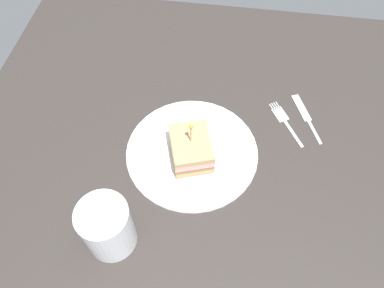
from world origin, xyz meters
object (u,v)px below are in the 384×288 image
plate (192,151)px  knife (306,115)px  fork (284,119)px  drink_glass (108,229)px  sandwich_half_center (189,148)px

plate → knife: 24.68cm
fork → knife: size_ratio=0.88×
drink_glass → fork: (28.97, -27.55, -4.40)cm
plate → sandwich_half_center: size_ratio=2.35×
sandwich_half_center → knife: size_ratio=0.86×
sandwich_half_center → plate: bearing=-20.2°
fork → drink_glass: bearing=136.4°
plate → fork: size_ratio=2.30×
fork → knife: same height
sandwich_half_center → drink_glass: (-17.31, 10.01, 1.25)cm
plate → drink_glass: size_ratio=2.42×
plate → fork: bearing=-58.5°
sandwich_half_center → knife: bearing=-58.9°
drink_glass → fork: drink_glass is taller
drink_glass → fork: bearing=-43.6°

